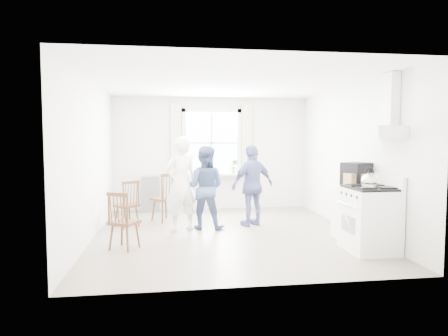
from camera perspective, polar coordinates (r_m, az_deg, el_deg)
room_shell at (r=6.84m, az=0.45°, el=1.28°), size 4.62×5.12×2.64m
window_assembly at (r=9.26m, az=-1.77°, el=3.06°), size 1.88×0.24×1.70m
range_hood at (r=6.22m, az=21.75°, el=6.22°), size 0.45×0.76×0.94m
shelf_unit at (r=9.18m, az=-10.41°, el=-3.67°), size 0.40×0.30×0.80m
gas_stove at (r=6.25m, az=20.10°, el=-6.80°), size 0.68×0.76×1.12m
kettle at (r=6.02m, az=20.01°, el=-1.76°), size 0.22×0.22×0.31m
low_cabinet at (r=6.90m, az=17.86°, el=-6.00°), size 0.50×0.55×0.90m
stereo_stack at (r=6.81m, az=18.49°, el=-0.78°), size 0.52×0.50×0.37m
cardboard_box at (r=6.68m, az=18.30°, el=-1.59°), size 0.34×0.26×0.20m
windsor_chair_a at (r=7.99m, az=-8.11°, el=-3.40°), size 0.57×0.57×0.98m
windsor_chair_b at (r=6.09m, az=-14.59°, el=-6.47°), size 0.50×0.49×0.88m
windsor_chair_c at (r=7.59m, az=-13.38°, el=-4.31°), size 0.52×0.51×0.88m
person_left at (r=7.15m, az=-6.18°, el=-2.27°), size 0.81×0.81×1.69m
person_mid at (r=7.30m, az=-2.78°, el=-2.80°), size 0.92×0.92×1.52m
person_right at (r=7.56m, az=4.11°, el=-2.49°), size 1.18×1.18×1.54m
potted_plant at (r=9.26m, az=1.42°, el=0.24°), size 0.22×0.22×0.31m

